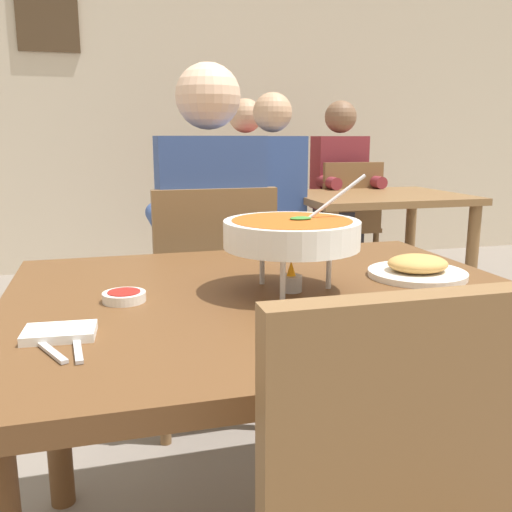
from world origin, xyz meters
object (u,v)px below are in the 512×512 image
object	(u,v)px
curry_bowl	(292,234)
chair_bg_right	(274,231)
patron_bg_middle	(251,186)
dining_table_far	(377,215)
dining_table_main	(273,336)
appetizer_plate	(417,269)
sauce_dish	(124,296)
chair_diner_main	(211,294)
diner_main	(208,228)
patron_bg_left	(341,184)
chair_bg_left	(346,218)
patron_bg_right	(270,193)
chair_bg_middle	(261,220)
rice_plate	(388,324)

from	to	relation	value
curry_bowl	chair_bg_right	bearing A→B (deg)	73.90
curry_bowl	patron_bg_middle	bearing A→B (deg)	77.21
dining_table_far	patron_bg_middle	xyz separation A→B (m)	(-0.64, 0.57, 0.15)
dining_table_main	appetizer_plate	bearing A→B (deg)	5.25
dining_table_far	sauce_dish	bearing A→B (deg)	-129.64
chair_diner_main	diner_main	distance (m)	0.24
appetizer_plate	dining_table_far	world-z (taller)	appetizer_plate
appetizer_plate	patron_bg_middle	size ratio (longest dim) A/B	0.18
chair_bg_right	patron_bg_middle	size ratio (longest dim) A/B	0.69
patron_bg_left	patron_bg_middle	xyz separation A→B (m)	(-0.65, 0.01, 0.00)
dining_table_main	appetizer_plate	distance (m)	0.40
chair_bg_left	chair_diner_main	bearing A→B (deg)	-127.78
patron_bg_right	diner_main	bearing A→B (deg)	-116.50
appetizer_plate	chair_bg_right	size ratio (longest dim) A/B	0.27
chair_bg_middle	chair_bg_left	bearing A→B (deg)	-8.34
dining_table_main	patron_bg_middle	distance (m)	2.55
appetizer_plate	patron_bg_left	xyz separation A→B (m)	(0.87, 2.43, -0.00)
chair_bg_middle	chair_bg_right	size ratio (longest dim) A/B	1.00
rice_plate	patron_bg_right	world-z (taller)	patron_bg_right
appetizer_plate	chair_bg_left	bearing A→B (deg)	69.59
appetizer_plate	chair_bg_middle	distance (m)	2.47
chair_diner_main	rice_plate	distance (m)	1.12
curry_bowl	diner_main	bearing A→B (deg)	92.71
sauce_dish	chair_bg_middle	xyz separation A→B (m)	(1.00, 2.47, -0.23)
chair_bg_right	curry_bowl	bearing A→B (deg)	-106.10
sauce_dish	diner_main	bearing A→B (deg)	67.67
chair_diner_main	sauce_dish	bearing A→B (deg)	-113.20
chair_bg_middle	dining_table_main	bearing A→B (deg)	-105.22
rice_plate	patron_bg_right	size ratio (longest dim) A/B	0.18
curry_bowl	appetizer_plate	world-z (taller)	curry_bowl
chair_bg_middle	dining_table_far	bearing A→B (deg)	-45.64
chair_diner_main	chair_bg_middle	bearing A→B (deg)	68.48
diner_main	sauce_dish	bearing A→B (deg)	-112.33
sauce_dish	patron_bg_left	bearing A→B (deg)	57.38
sauce_dish	patron_bg_right	size ratio (longest dim) A/B	0.07
curry_bowl	chair_bg_middle	size ratio (longest dim) A/B	0.37
appetizer_plate	chair_bg_left	distance (m)	2.52
curry_bowl	patron_bg_middle	distance (m)	2.54
rice_plate	chair_bg_middle	size ratio (longest dim) A/B	0.27
curry_bowl	chair_bg_left	xyz separation A→B (m)	(1.22, 2.40, -0.35)
sauce_dish	patron_bg_middle	size ratio (longest dim) A/B	0.07
rice_plate	chair_bg_right	distance (m)	2.40
dining_table_far	chair_bg_middle	world-z (taller)	chair_bg_middle
chair_bg_middle	patron_bg_right	size ratio (longest dim) A/B	0.69
curry_bowl	chair_bg_middle	distance (m)	2.59
dining_table_main	dining_table_far	size ratio (longest dim) A/B	1.16
sauce_dish	chair_bg_left	size ratio (longest dim) A/B	0.10
rice_plate	chair_bg_middle	world-z (taller)	chair_bg_middle
rice_plate	chair_bg_left	xyz separation A→B (m)	(1.15, 2.71, -0.24)
dining_table_main	diner_main	bearing A→B (deg)	90.00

